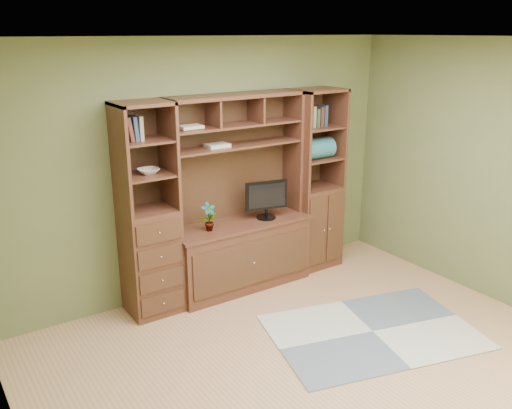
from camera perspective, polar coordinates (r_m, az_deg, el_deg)
room at (r=4.04m, az=8.61°, el=-1.81°), size 4.60×4.10×2.64m
center_hutch at (r=5.58m, az=-1.65°, el=0.95°), size 1.54×0.53×2.05m
left_tower at (r=5.18m, az=-11.28°, el=-0.74°), size 0.50×0.45×2.05m
right_tower at (r=6.20m, az=6.21°, el=2.56°), size 0.55×0.45×2.05m
rug at (r=5.22m, az=12.17°, el=-12.96°), size 2.09×1.66×0.01m
monitor at (r=5.72m, az=1.09°, el=1.23°), size 0.50×0.30×0.56m
orchid at (r=5.41m, az=-5.00°, el=-1.30°), size 0.16×0.11×0.30m
magazines at (r=5.42m, az=-4.12°, el=6.22°), size 0.23×0.17×0.04m
bowl at (r=5.08m, az=-11.27°, el=3.47°), size 0.20×0.20×0.05m
blanket_teal at (r=6.05m, az=6.42°, el=5.85°), size 0.38×0.22×0.22m
blanket_red at (r=6.26m, az=6.87°, el=6.14°), size 0.36×0.20×0.20m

